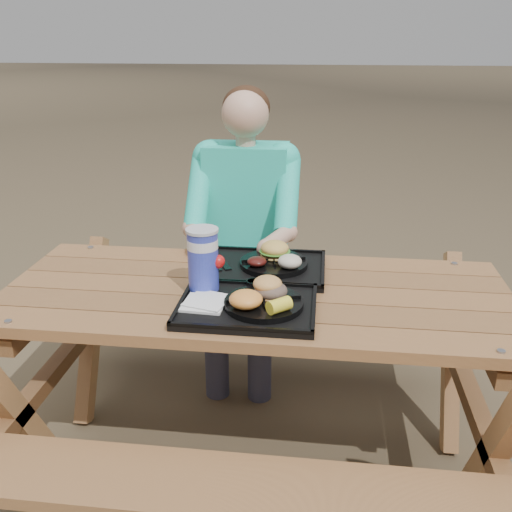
# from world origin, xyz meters

# --- Properties ---
(ground) EXTENTS (60.00, 60.00, 0.00)m
(ground) POSITION_xyz_m (0.00, 0.00, 0.00)
(ground) COLOR #999999
(ground) RESTS_ON ground
(picnic_table) EXTENTS (1.80, 1.49, 0.75)m
(picnic_table) POSITION_xyz_m (0.00, 0.00, 0.38)
(picnic_table) COLOR #999999
(picnic_table) RESTS_ON ground
(tray_near) EXTENTS (0.45, 0.35, 0.02)m
(tray_near) POSITION_xyz_m (-0.01, -0.16, 0.76)
(tray_near) COLOR black
(tray_near) RESTS_ON picnic_table
(tray_far) EXTENTS (0.45, 0.35, 0.02)m
(tray_far) POSITION_xyz_m (0.02, 0.17, 0.76)
(tray_far) COLOR black
(tray_far) RESTS_ON picnic_table
(plate_near) EXTENTS (0.26, 0.26, 0.02)m
(plate_near) POSITION_xyz_m (0.05, -0.16, 0.78)
(plate_near) COLOR black
(plate_near) RESTS_ON tray_near
(plate_far) EXTENTS (0.26, 0.26, 0.02)m
(plate_far) POSITION_xyz_m (0.05, 0.18, 0.78)
(plate_far) COLOR black
(plate_far) RESTS_ON tray_far
(napkin_stack) EXTENTS (0.14, 0.14, 0.02)m
(napkin_stack) POSITION_xyz_m (-0.15, -0.18, 0.78)
(napkin_stack) COLOR white
(napkin_stack) RESTS_ON tray_near
(soda_cup) EXTENTS (0.10, 0.10, 0.21)m
(soda_cup) POSITION_xyz_m (-0.18, -0.06, 0.88)
(soda_cup) COLOR #1524A3
(soda_cup) RESTS_ON tray_near
(condiment_bbq) EXTENTS (0.05, 0.05, 0.03)m
(condiment_bbq) POSITION_xyz_m (-0.01, -0.03, 0.78)
(condiment_bbq) COLOR black
(condiment_bbq) RESTS_ON tray_near
(condiment_mustard) EXTENTS (0.04, 0.04, 0.03)m
(condiment_mustard) POSITION_xyz_m (0.05, -0.03, 0.78)
(condiment_mustard) COLOR gold
(condiment_mustard) RESTS_ON tray_near
(sandwich) EXTENTS (0.10, 0.10, 0.11)m
(sandwich) POSITION_xyz_m (0.07, -0.13, 0.84)
(sandwich) COLOR #D6944B
(sandwich) RESTS_ON plate_near
(mac_cheese) EXTENTS (0.11, 0.11, 0.05)m
(mac_cheese) POSITION_xyz_m (-0.01, -0.22, 0.82)
(mac_cheese) COLOR #F6A040
(mac_cheese) RESTS_ON plate_near
(corn_cob) EXTENTS (0.11, 0.11, 0.04)m
(corn_cob) POSITION_xyz_m (0.10, -0.24, 0.81)
(corn_cob) COLOR yellow
(corn_cob) RESTS_ON plate_near
(cutlery_far) EXTENTS (0.09, 0.14, 0.01)m
(cutlery_far) POSITION_xyz_m (-0.15, 0.18, 0.77)
(cutlery_far) COLOR black
(cutlery_far) RESTS_ON tray_far
(burger) EXTENTS (0.11, 0.11, 0.10)m
(burger) POSITION_xyz_m (0.05, 0.23, 0.84)
(burger) COLOR gold
(burger) RESTS_ON plate_far
(baked_beans) EXTENTS (0.07, 0.07, 0.03)m
(baked_beans) POSITION_xyz_m (-0.01, 0.13, 0.81)
(baked_beans) COLOR #43100D
(baked_beans) RESTS_ON plate_far
(potato_salad) EXTENTS (0.09, 0.09, 0.05)m
(potato_salad) POSITION_xyz_m (0.11, 0.12, 0.81)
(potato_salad) COLOR beige
(potato_salad) RESTS_ON plate_far
(diner) EXTENTS (0.48, 0.84, 1.28)m
(diner) POSITION_xyz_m (-0.13, 0.72, 0.64)
(diner) COLOR teal
(diner) RESTS_ON ground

